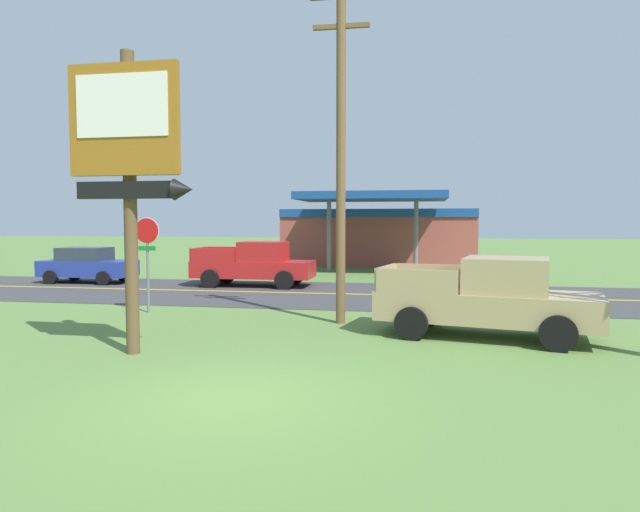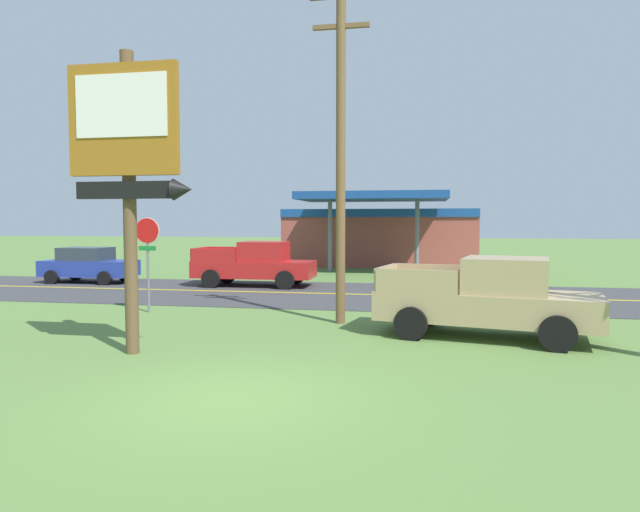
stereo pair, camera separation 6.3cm
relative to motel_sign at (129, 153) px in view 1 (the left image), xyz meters
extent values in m
plane|color=#5B7F3D|center=(3.06, -2.49, -4.25)|extent=(180.00, 180.00, 0.00)
cube|color=#3D3D3F|center=(3.06, 10.51, -4.24)|extent=(140.00, 8.00, 0.02)
cube|color=gold|center=(3.06, 10.51, -4.23)|extent=(126.00, 0.20, 0.01)
cylinder|color=brown|center=(-0.06, 0.13, -1.07)|extent=(0.28, 0.28, 6.37)
cube|color=#996019|center=(-0.06, -0.05, 0.67)|extent=(2.40, 0.16, 2.29)
cube|color=white|center=(-0.06, -0.14, 0.95)|extent=(2.02, 0.03, 1.28)
cube|color=black|center=(-0.06, -0.05, -0.77)|extent=(2.16, 0.12, 0.36)
cone|color=black|center=(1.22, -0.05, -0.77)|extent=(0.40, 0.44, 0.44)
cylinder|color=slate|center=(-2.31, 5.21, -3.15)|extent=(0.08, 0.08, 2.20)
cylinder|color=red|center=(-2.31, 5.18, -1.70)|extent=(0.76, 0.03, 0.76)
cylinder|color=white|center=(-2.31, 5.20, -1.70)|extent=(0.80, 0.01, 0.80)
cube|color=#19722D|center=(-2.31, 5.18, -2.25)|extent=(0.56, 0.03, 0.14)
cylinder|color=brown|center=(3.83, 4.43, 0.44)|extent=(0.26, 0.26, 9.38)
cube|color=brown|center=(3.83, 4.43, 3.83)|extent=(1.55, 0.12, 0.12)
cube|color=#A84C42|center=(3.41, 25.98, -2.45)|extent=(12.00, 6.00, 3.60)
cube|color=#19478C|center=(3.41, 22.93, -0.90)|extent=(12.00, 0.12, 0.50)
cube|color=#19478C|center=(3.41, 19.98, -0.05)|extent=(8.00, 5.00, 0.40)
cylinder|color=slate|center=(1.01, 19.98, -2.15)|extent=(0.24, 0.24, 4.20)
cylinder|color=slate|center=(5.81, 19.98, -2.15)|extent=(0.24, 0.24, 4.20)
cube|color=tan|center=(7.59, 3.19, -3.49)|extent=(5.49, 3.00, 0.72)
cube|color=tan|center=(8.03, 3.09, -2.71)|extent=(2.23, 2.16, 0.84)
cube|color=#28333D|center=(8.90, 2.91, -2.71)|extent=(0.44, 1.64, 0.71)
cube|color=tan|center=(6.29, 4.40, -2.85)|extent=(1.93, 0.52, 0.56)
cube|color=tan|center=(5.90, 2.60, -2.85)|extent=(1.93, 0.52, 0.56)
cube|color=tan|center=(5.14, 3.71, -2.85)|extent=(0.51, 1.86, 0.56)
cylinder|color=black|center=(9.37, 3.81, -3.85)|extent=(0.84, 0.44, 0.80)
cylinder|color=black|center=(8.96, 1.89, -3.85)|extent=(0.84, 0.44, 0.80)
cylinder|color=black|center=(6.21, 4.48, -3.85)|extent=(0.84, 0.44, 0.80)
cylinder|color=black|center=(5.81, 2.56, -3.85)|extent=(0.84, 0.44, 0.80)
cube|color=red|center=(-1.12, 12.51, -3.49)|extent=(5.20, 1.96, 0.72)
cube|color=red|center=(-0.67, 12.51, -2.71)|extent=(1.90, 1.80, 0.84)
cube|color=#28333D|center=(0.22, 12.51, -2.71)|extent=(0.10, 1.66, 0.71)
cube|color=red|center=(-2.65, 13.43, -2.85)|extent=(1.95, 0.12, 0.56)
cube|color=red|center=(-2.65, 11.59, -2.85)|extent=(1.95, 0.12, 0.56)
cube|color=red|center=(-3.62, 12.51, -2.85)|extent=(0.12, 1.88, 0.56)
cylinder|color=black|center=(0.49, 13.49, -3.85)|extent=(0.80, 0.28, 0.80)
cylinder|color=black|center=(0.49, 11.53, -3.85)|extent=(0.80, 0.28, 0.80)
cylinder|color=black|center=(-2.73, 13.49, -3.85)|extent=(0.80, 0.28, 0.80)
cylinder|color=black|center=(-2.73, 11.53, -3.85)|extent=(0.80, 0.28, 0.80)
cube|color=#233893|center=(-9.04, 12.51, -3.57)|extent=(4.20, 1.76, 0.72)
cube|color=#2D3842|center=(-9.19, 12.51, -2.91)|extent=(2.10, 1.56, 0.60)
cylinder|color=black|center=(-7.74, 13.39, -3.93)|extent=(0.64, 0.24, 0.64)
cylinder|color=black|center=(-7.74, 11.63, -3.93)|extent=(0.64, 0.24, 0.64)
cylinder|color=black|center=(-10.34, 13.39, -3.93)|extent=(0.64, 0.24, 0.64)
cylinder|color=black|center=(-10.34, 11.63, -3.93)|extent=(0.64, 0.24, 0.64)
camera|label=1|loc=(5.94, -10.78, -1.43)|focal=31.25mm
camera|label=2|loc=(6.01, -10.77, -1.43)|focal=31.25mm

